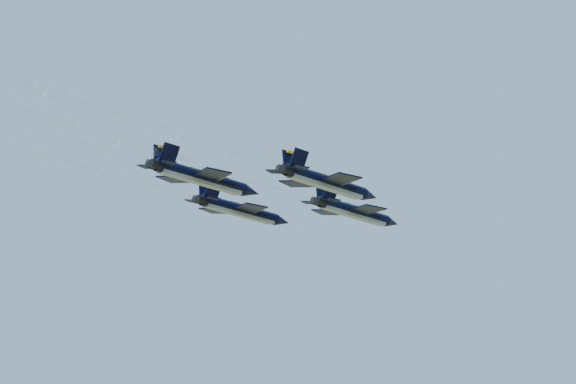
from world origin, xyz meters
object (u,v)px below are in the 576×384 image
at_px(jet_left, 242,211).
at_px(jet_slot, 204,178).
at_px(jet_lead, 356,212).
at_px(jet_right, 328,183).

bearing_deg(jet_left, jet_slot, -54.31).
relative_size(jet_lead, jet_slot, 1.00).
bearing_deg(jet_left, jet_right, -1.12).
distance_m(jet_left, jet_right, 16.21).
bearing_deg(jet_slot, jet_right, 56.71).
xyz_separation_m(jet_lead, jet_slot, (-9.09, -21.49, 0.00)).
bearing_deg(jet_slot, jet_left, 125.69).
bearing_deg(jet_right, jet_left, 178.88).
height_order(jet_lead, jet_left, same).
height_order(jet_left, jet_right, same).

